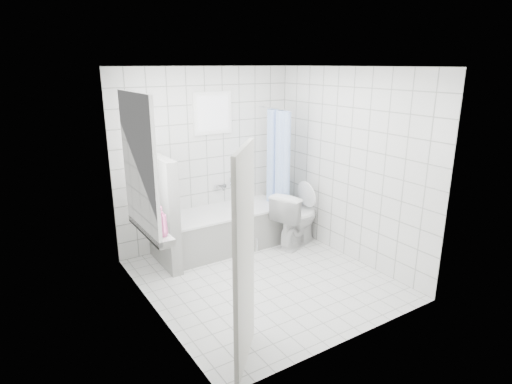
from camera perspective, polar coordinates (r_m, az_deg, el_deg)
ground at (r=5.56m, az=0.94°, el=-11.51°), size 3.00×3.00×0.00m
ceiling at (r=4.89m, az=1.08°, el=16.38°), size 3.00×3.00×0.00m
wall_back at (r=6.34m, az=-6.56°, el=4.52°), size 2.80×0.02×2.60m
wall_front at (r=3.97m, az=13.11°, el=-3.29°), size 2.80×0.02×2.60m
wall_left at (r=4.48m, az=-14.07°, el=-1.05°), size 0.02×3.00×2.60m
wall_right at (r=5.94m, az=12.33°, el=3.42°), size 0.02×3.00×2.60m
window_left at (r=4.69m, az=-15.01°, el=3.48°), size 0.01×0.90×1.40m
window_back at (r=6.24m, az=-5.73°, el=10.41°), size 0.50×0.01×0.50m
window_sill at (r=4.92m, az=-13.87°, el=-4.86°), size 0.18×1.02×0.08m
door at (r=3.74m, az=-1.57°, el=-9.09°), size 0.56×0.62×2.00m
bathtub at (r=6.35m, az=-4.06°, el=-4.92°), size 1.80×0.77×0.58m
partition_wall at (r=5.78m, az=-12.32°, el=-2.65°), size 0.15×0.85×1.50m
tiled_ledge at (r=7.14m, az=3.14°, el=-2.54°), size 0.40×0.24×0.55m
toilet at (r=6.42m, az=5.41°, el=-3.47°), size 0.94×0.73×0.84m
curtain_rod at (r=6.36m, az=2.49°, el=11.04°), size 0.02×0.80×0.02m
shower_curtain at (r=6.40m, az=3.06°, el=2.90°), size 0.14×0.48×1.78m
tub_faucet at (r=6.49m, az=-4.81°, el=0.78°), size 0.18×0.06×0.06m
sill_bottles at (r=4.78m, az=-13.51°, el=-3.26°), size 0.18×0.58×0.32m
ledge_bottles at (r=7.01m, az=3.25°, el=0.44°), size 0.14×0.18×0.24m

